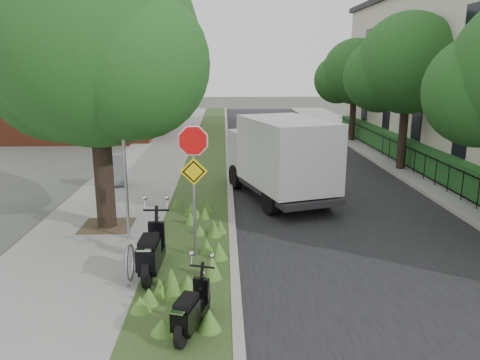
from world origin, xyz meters
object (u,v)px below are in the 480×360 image
(sign_assembly, at_px, (194,165))
(utility_cabinet, at_px, (114,171))
(scooter_near, at_px, (190,315))
(scooter_far, at_px, (151,257))
(box_truck, at_px, (280,155))

(sign_assembly, distance_m, utility_cabinet, 7.70)
(sign_assembly, xyz_separation_m, scooter_near, (0.09, -3.33, -1.85))
(scooter_far, height_order, box_truck, box_truck)
(scooter_near, bearing_deg, sign_assembly, 91.61)
(box_truck, relative_size, utility_cabinet, 4.70)
(sign_assembly, distance_m, scooter_far, 2.24)
(sign_assembly, xyz_separation_m, scooter_far, (-0.87, -1.09, -1.75))
(scooter_far, xyz_separation_m, utility_cabinet, (-2.52, 7.81, 0.12))
(utility_cabinet, bearing_deg, box_truck, -15.14)
(scooter_near, relative_size, scooter_far, 0.75)
(utility_cabinet, bearing_deg, scooter_far, -72.10)
(sign_assembly, height_order, box_truck, sign_assembly)
(box_truck, height_order, utility_cabinet, box_truck)
(scooter_near, bearing_deg, utility_cabinet, 109.15)
(scooter_near, xyz_separation_m, utility_cabinet, (-3.49, 10.04, 0.23))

